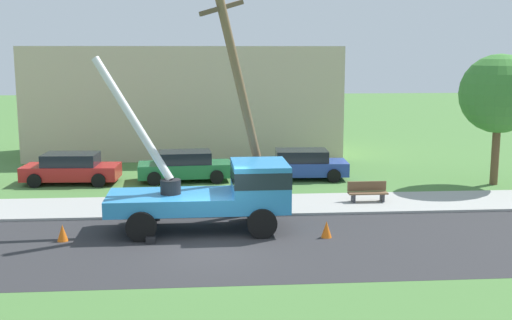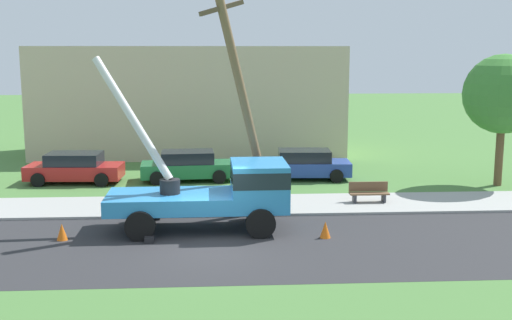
% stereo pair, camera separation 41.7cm
% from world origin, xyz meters
% --- Properties ---
extents(ground_plane, '(120.00, 120.00, 0.00)m').
position_xyz_m(ground_plane, '(0.00, 12.00, 0.00)').
color(ground_plane, '#477538').
extents(road_asphalt, '(80.00, 7.13, 0.01)m').
position_xyz_m(road_asphalt, '(0.00, 0.00, 0.00)').
color(road_asphalt, '#2B2B2D').
rests_on(road_asphalt, ground).
extents(sidewalk_strip, '(80.00, 3.32, 0.10)m').
position_xyz_m(sidewalk_strip, '(0.00, 5.22, 0.05)').
color(sidewalk_strip, '#9E9E99').
rests_on(sidewalk_strip, ground).
extents(utility_truck, '(6.80, 3.20, 5.98)m').
position_xyz_m(utility_truck, '(0.41, 1.99, 1.41)').
color(utility_truck, '#2D84C6').
rests_on(utility_truck, ground).
extents(leaning_utility_pole, '(2.84, 1.82, 8.76)m').
position_xyz_m(leaning_utility_pole, '(1.22, 3.68, 4.49)').
color(leaning_utility_pole, brown).
rests_on(leaning_utility_pole, ground).
extents(traffic_cone_ahead, '(0.36, 0.36, 0.56)m').
position_xyz_m(traffic_cone_ahead, '(3.83, 0.68, 0.28)').
color(traffic_cone_ahead, orange).
rests_on(traffic_cone_ahead, ground).
extents(traffic_cone_behind, '(0.36, 0.36, 0.56)m').
position_xyz_m(traffic_cone_behind, '(-4.87, 0.96, 0.28)').
color(traffic_cone_behind, orange).
rests_on(traffic_cone_behind, ground).
extents(parked_sedan_red, '(4.49, 2.18, 1.42)m').
position_xyz_m(parked_sedan_red, '(-6.45, 10.36, 0.71)').
color(parked_sedan_red, '#B21E1E').
rests_on(parked_sedan_red, ground).
extents(parked_sedan_green, '(4.51, 2.20, 1.42)m').
position_xyz_m(parked_sedan_green, '(-1.15, 10.56, 0.71)').
color(parked_sedan_green, '#1E6638').
rests_on(parked_sedan_green, ground).
extents(parked_sedan_blue, '(4.49, 2.17, 1.42)m').
position_xyz_m(parked_sedan_blue, '(4.47, 10.57, 0.71)').
color(parked_sedan_blue, '#263F99').
rests_on(parked_sedan_blue, ground).
extents(park_bench, '(1.60, 0.45, 0.90)m').
position_xyz_m(park_bench, '(6.39, 5.29, 0.46)').
color(park_bench, brown).
rests_on(park_bench, ground).
extents(roadside_tree_near, '(3.61, 3.61, 6.03)m').
position_xyz_m(roadside_tree_near, '(13.22, 8.55, 4.20)').
color(roadside_tree_near, brown).
rests_on(roadside_tree_near, ground).
extents(lowrise_building_backdrop, '(18.00, 6.00, 6.40)m').
position_xyz_m(lowrise_building_backdrop, '(-1.32, 18.88, 3.20)').
color(lowrise_building_backdrop, '#C6B293').
rests_on(lowrise_building_backdrop, ground).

